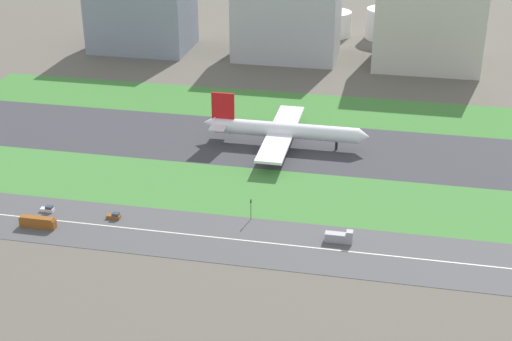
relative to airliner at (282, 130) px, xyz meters
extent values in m
plane|color=#5B564C|center=(-5.85, 0.00, -6.23)|extent=(800.00, 800.00, 0.00)
cube|color=#38383D|center=(-5.85, 0.00, -6.18)|extent=(280.00, 46.00, 0.10)
cube|color=#3D7A33|center=(-5.85, 41.00, -6.18)|extent=(280.00, 36.00, 0.10)
cube|color=#427F38|center=(-5.85, -41.00, -6.18)|extent=(280.00, 36.00, 0.10)
cube|color=#4C4C4F|center=(-5.85, -73.00, -6.18)|extent=(280.00, 28.00, 0.10)
cube|color=silver|center=(-5.85, -73.00, -6.13)|extent=(266.00, 0.50, 0.01)
cylinder|color=white|center=(1.68, 0.00, 0.07)|extent=(56.00, 6.00, 6.00)
cone|color=white|center=(31.68, 0.00, 0.07)|extent=(4.00, 5.70, 5.70)
cone|color=white|center=(-28.82, 0.00, 0.87)|extent=(5.00, 5.40, 5.40)
cube|color=red|center=(-23.32, 0.00, 8.07)|extent=(9.00, 0.80, 11.00)
cube|color=white|center=(-24.32, 0.00, 1.07)|extent=(6.00, 16.00, 0.60)
cube|color=white|center=(-0.32, 15.00, -1.13)|extent=(10.00, 26.00, 1.00)
cylinder|color=gray|center=(0.68, 9.00, -3.33)|extent=(5.00, 3.20, 3.20)
cube|color=white|center=(-0.32, -15.00, -1.13)|extent=(10.00, 26.00, 1.00)
cylinder|color=gray|center=(0.68, -9.00, -3.33)|extent=(5.00, 3.20, 3.20)
cylinder|color=black|center=(21.28, 0.00, -4.53)|extent=(1.00, 1.00, 3.20)
cylinder|color=black|center=(-2.32, 3.50, -4.53)|extent=(1.00, 1.00, 3.20)
cylinder|color=black|center=(-2.32, -3.50, -4.53)|extent=(1.00, 1.00, 3.20)
cube|color=#99999E|center=(29.15, -68.00, -4.73)|extent=(8.40, 2.50, 2.80)
cube|color=#99999E|center=(32.35, -68.00, -2.73)|extent=(2.00, 2.30, 1.20)
cube|color=silver|center=(-65.91, -68.00, -5.58)|extent=(4.40, 1.80, 1.10)
cube|color=#333D4C|center=(-65.11, -68.00, -4.58)|extent=(2.20, 1.66, 0.90)
cube|color=brown|center=(-64.16, -78.00, -4.63)|extent=(11.60, 2.50, 3.00)
cube|color=brown|center=(-64.26, -78.00, -2.88)|extent=(10.80, 2.30, 0.50)
cube|color=brown|center=(-43.05, -68.00, -5.58)|extent=(4.40, 1.80, 1.10)
cube|color=#333D4C|center=(-42.25, -68.00, -4.58)|extent=(2.20, 1.66, 0.90)
cylinder|color=#4C4C51|center=(0.27, -60.00, -3.13)|extent=(0.24, 0.24, 6.00)
cube|color=black|center=(0.27, -60.00, 0.47)|extent=(0.36, 0.36, 1.20)
sphere|color=#19D826|center=(0.27, -60.20, 0.77)|extent=(0.24, 0.24, 0.24)
cube|color=gray|center=(-95.85, 114.00, 13.21)|extent=(51.84, 37.53, 38.89)
cube|color=#B2B2B7|center=(-17.08, 114.00, 14.19)|extent=(52.96, 35.27, 40.84)
cube|color=beige|center=(54.44, 114.00, 17.04)|extent=(52.32, 39.69, 46.54)
cylinder|color=silver|center=(2.12, 159.00, 0.68)|extent=(21.36, 21.36, 13.82)
cylinder|color=silver|center=(32.13, 159.00, 2.21)|extent=(22.26, 22.26, 16.88)
camera|label=1|loc=(43.59, -265.04, 113.09)|focal=52.85mm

